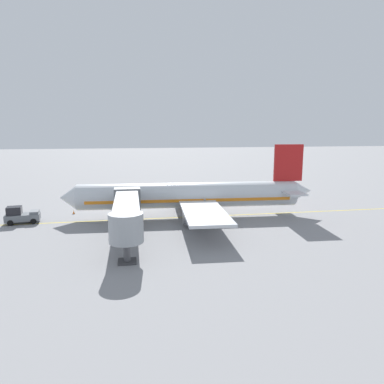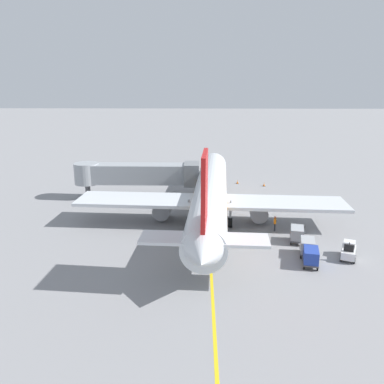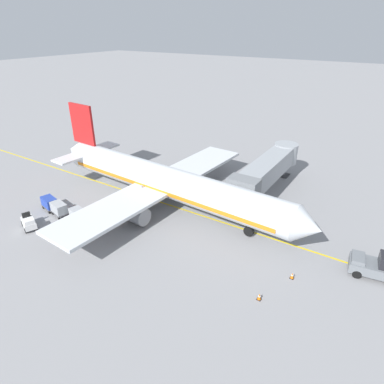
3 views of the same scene
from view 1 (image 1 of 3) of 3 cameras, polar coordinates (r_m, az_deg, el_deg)
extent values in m
plane|color=gray|center=(51.82, 0.70, -4.08)|extent=(400.00, 400.00, 0.00)
cube|color=gold|center=(51.82, 0.70, -4.07)|extent=(0.24, 80.00, 0.01)
cylinder|color=silver|center=(51.12, -0.50, -0.50)|extent=(5.50, 32.16, 3.70)
cube|color=orange|center=(51.20, -0.49, -1.01)|extent=(5.39, 29.60, 0.44)
cone|color=silver|center=(52.19, -19.62, -0.88)|extent=(3.76, 2.60, 3.63)
cone|color=silver|center=(55.65, 17.62, 0.21)|extent=(3.30, 2.97, 3.14)
cube|color=black|center=(51.70, -17.72, -0.14)|extent=(2.83, 1.25, 0.60)
cube|color=silver|center=(51.35, 0.62, -1.19)|extent=(30.25, 6.88, 0.36)
cylinder|color=gray|center=(46.21, 0.49, -4.07)|extent=(2.18, 3.31, 2.00)
cylinder|color=gray|center=(56.87, -0.89, -1.36)|extent=(2.18, 3.31, 2.00)
cube|color=red|center=(54.16, 15.54, 4.64)|extent=(0.57, 4.41, 5.50)
cube|color=silver|center=(54.60, 15.14, 0.42)|extent=(10.13, 3.16, 0.24)
cylinder|color=black|center=(51.74, -12.95, -3.73)|extent=(0.51, 1.12, 1.10)
cylinder|color=gray|center=(51.40, -13.01, -2.06)|extent=(0.24, 0.24, 2.00)
cylinder|color=black|center=(49.73, 2.09, -4.04)|extent=(0.51, 1.12, 1.10)
cylinder|color=gray|center=(49.37, 2.10, -2.30)|extent=(0.24, 0.24, 2.00)
cylinder|color=black|center=(54.15, 1.35, -2.85)|extent=(0.51, 1.12, 1.10)
cylinder|color=gray|center=(53.83, 1.36, -1.25)|extent=(0.24, 0.24, 2.00)
cube|color=#93999E|center=(41.47, -10.64, -2.92)|extent=(15.20, 2.80, 2.60)
cube|color=slate|center=(48.12, -10.55, -1.11)|extent=(2.00, 3.50, 2.99)
cylinder|color=#93999E|center=(34.11, -10.77, -5.78)|extent=(3.36, 3.36, 2.86)
cylinder|color=#4C4C51|center=(34.83, -10.64, -9.57)|extent=(0.70, 0.70, 2.19)
cube|color=#38383A|center=(35.18, -10.58, -11.12)|extent=(1.80, 1.80, 0.16)
cube|color=slate|center=(53.55, -26.02, -3.73)|extent=(2.81, 4.67, 0.90)
cube|color=black|center=(53.48, -27.16, -2.73)|extent=(1.90, 2.07, 1.10)
cube|color=slate|center=(53.21, -24.43, -2.99)|extent=(2.01, 1.36, 0.36)
cylinder|color=black|center=(54.36, -24.36, -3.89)|extent=(0.46, 0.84, 0.80)
cylinder|color=black|center=(52.56, -24.57, -4.37)|extent=(0.46, 0.84, 0.80)
cylinder|color=black|center=(54.77, -27.34, -4.02)|extent=(0.46, 0.84, 0.80)
cylinder|color=black|center=(52.98, -27.65, -4.50)|extent=(0.46, 0.84, 0.80)
cube|color=silver|center=(65.65, 6.26, -0.53)|extent=(2.06, 2.77, 0.70)
cube|color=silver|center=(65.63, 5.67, -0.02)|extent=(1.34, 1.36, 0.44)
cube|color=black|center=(65.47, 6.87, 0.02)|extent=(0.84, 0.47, 0.64)
cylinder|color=black|center=(65.55, 6.16, 0.03)|extent=(0.17, 0.27, 0.54)
cylinder|color=black|center=(65.29, 5.44, -0.89)|extent=(0.40, 0.59, 0.56)
cylinder|color=black|center=(66.34, 5.55, -0.71)|extent=(0.40, 0.59, 0.56)
cylinder|color=black|center=(65.11, 6.97, -0.95)|extent=(0.40, 0.59, 0.56)
cylinder|color=black|center=(66.16, 7.06, -0.77)|extent=(0.40, 0.59, 0.56)
cube|color=#4C4C51|center=(61.14, 3.95, -1.49)|extent=(1.74, 2.43, 0.12)
cube|color=#999EA3|center=(61.02, 3.96, -0.93)|extent=(1.65, 2.31, 1.10)
cylinder|color=#4C4C51|center=(61.12, 2.59, -1.49)|extent=(0.22, 0.70, 0.07)
cylinder|color=black|center=(60.63, 3.18, -1.81)|extent=(0.19, 0.38, 0.36)
cylinder|color=black|center=(61.71, 3.17, -1.60)|extent=(0.19, 0.38, 0.36)
cylinder|color=black|center=(60.67, 4.74, -1.82)|extent=(0.19, 0.38, 0.36)
cylinder|color=black|center=(61.75, 4.70, -1.61)|extent=(0.19, 0.38, 0.36)
cube|color=#4C4C51|center=(62.16, 6.66, -1.34)|extent=(1.74, 2.43, 0.12)
cube|color=#999EA3|center=(62.04, 6.67, -0.79)|extent=(1.65, 2.31, 1.10)
cylinder|color=#4C4C51|center=(62.07, 5.32, -1.34)|extent=(0.22, 0.70, 0.07)
cylinder|color=black|center=(61.61, 5.92, -1.66)|extent=(0.19, 0.38, 0.36)
cylinder|color=black|center=(62.69, 5.86, -1.45)|extent=(0.19, 0.38, 0.36)
cylinder|color=black|center=(61.73, 7.45, -1.67)|extent=(0.19, 0.38, 0.36)
cylinder|color=black|center=(62.81, 7.37, -1.46)|extent=(0.19, 0.38, 0.36)
cube|color=#4C4C51|center=(62.55, 8.62, -1.32)|extent=(1.74, 2.43, 0.12)
cube|color=#233D9E|center=(62.43, 8.63, -0.77)|extent=(1.65, 2.31, 1.10)
cylinder|color=#4C4C51|center=(62.41, 7.29, -1.32)|extent=(0.22, 0.70, 0.07)
cylinder|color=black|center=(61.98, 7.90, -1.63)|extent=(0.19, 0.38, 0.36)
cylinder|color=black|center=(63.05, 7.81, -1.43)|extent=(0.19, 0.38, 0.36)
cylinder|color=black|center=(62.15, 9.42, -1.64)|extent=(0.19, 0.38, 0.36)
cylinder|color=black|center=(63.23, 9.30, -1.43)|extent=(0.19, 0.38, 0.36)
cylinder|color=#232328|center=(58.92, 1.31, -1.91)|extent=(0.15, 0.15, 0.85)
cylinder|color=#232328|center=(58.90, 1.51, -1.91)|extent=(0.15, 0.15, 0.85)
cube|color=orange|center=(58.76, 1.41, -1.22)|extent=(0.33, 0.43, 0.60)
cylinder|color=orange|center=(58.79, 1.17, -1.26)|extent=(0.15, 0.24, 0.57)
cylinder|color=orange|center=(58.75, 1.66, -1.27)|extent=(0.15, 0.24, 0.57)
sphere|color=tan|center=(58.68, 1.42, -0.81)|extent=(0.22, 0.22, 0.22)
cube|color=red|center=(58.67, 1.42, -0.79)|extent=(0.15, 0.28, 0.10)
cube|color=black|center=(56.51, -18.84, -3.41)|extent=(0.36, 0.36, 0.04)
cone|color=orange|center=(56.45, -18.85, -3.12)|extent=(0.30, 0.30, 0.55)
cylinder|color=white|center=(56.44, -18.85, -3.09)|extent=(0.21, 0.21, 0.06)
cube|color=black|center=(60.14, -16.89, -2.50)|extent=(0.36, 0.36, 0.04)
cone|color=orange|center=(60.08, -16.90, -2.22)|extent=(0.30, 0.30, 0.55)
cylinder|color=white|center=(60.07, -16.90, -2.20)|extent=(0.21, 0.21, 0.06)
camera|label=2|loc=(70.37, 37.32, 10.42)|focal=36.47mm
camera|label=3|loc=(79.98, -20.61, 14.88)|focal=31.11mm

